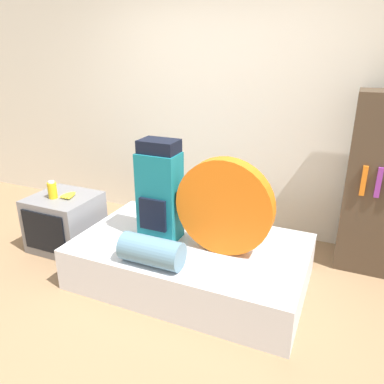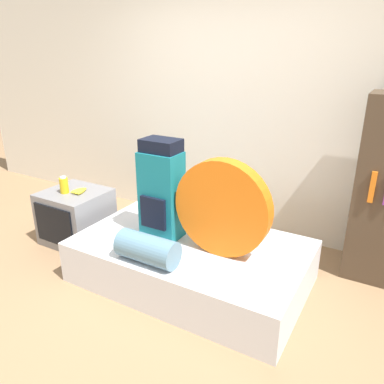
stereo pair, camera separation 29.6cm
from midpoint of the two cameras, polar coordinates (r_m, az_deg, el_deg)
ground_plane at (r=3.05m, az=-10.30°, el=-17.36°), size 16.00×16.00×0.00m
wall_back at (r=3.97m, az=2.61°, el=12.61°), size 8.00×0.05×2.60m
bed at (r=3.25m, az=-2.81°, el=-10.50°), size 1.90×1.15×0.36m
backpack at (r=3.10m, az=-7.70°, el=-0.06°), size 0.33×0.26×0.85m
tent_bag at (r=2.85m, az=2.02°, el=-2.32°), size 0.77×0.12×0.77m
sleeping_roll at (r=2.84m, az=-9.21°, el=-8.96°), size 0.48×0.22×0.22m
television at (r=3.98m, az=-20.81°, el=-4.32°), size 0.61×0.58×0.54m
canister at (r=3.84m, az=-22.62°, el=0.23°), size 0.08×0.08×0.17m
banana_bunch at (r=3.83m, az=-20.30°, el=-0.50°), size 0.13×0.17×0.04m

